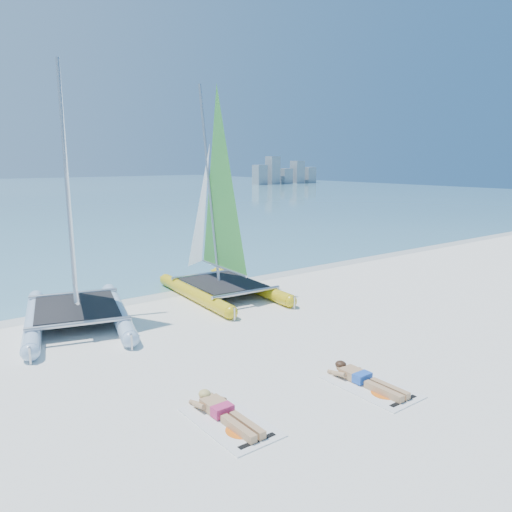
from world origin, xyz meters
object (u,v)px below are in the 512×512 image
Objects in this scene: catamaran_blue at (72,243)px; catamaran_yellow at (214,227)px; sunbather_b at (364,378)px; towel_b at (371,387)px; sunbather_a at (224,412)px; towel_a at (230,422)px.

catamaran_yellow is at bearing 19.45° from catamaran_blue.
towel_b is at bearing -90.00° from sunbather_b.
sunbather_a is at bearing -72.08° from catamaran_blue.
catamaran_yellow is at bearing 79.47° from towel_b.
catamaran_blue reaches higher than sunbather_b.
catamaran_blue is 7.30m from towel_a.
sunbather_a is 3.04m from towel_b.
towel_b is (2.94, -0.58, 0.00)m from towel_a.
sunbather_b is (-1.46, -7.69, -2.10)m from catamaran_yellow.
towel_a is at bearing -116.71° from catamaran_yellow.
towel_a is 1.00× the size of towel_b.
towel_b is at bearing -96.17° from catamaran_yellow.
catamaran_yellow is 8.10m from sunbather_b.
catamaran_blue reaches higher than sunbather_a.
sunbather_b reaches higher than towel_a.
catamaran_blue is 3.98× the size of towel_a.
catamaran_blue is 8.30m from sunbather_b.
catamaran_blue is 3.98× the size of towel_b.
catamaran_blue is at bearing 113.86° from sunbather_b.
towel_a and towel_b have the same top height.
towel_a is 2.96m from sunbather_b.
catamaran_yellow is at bearing 58.93° from towel_a.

